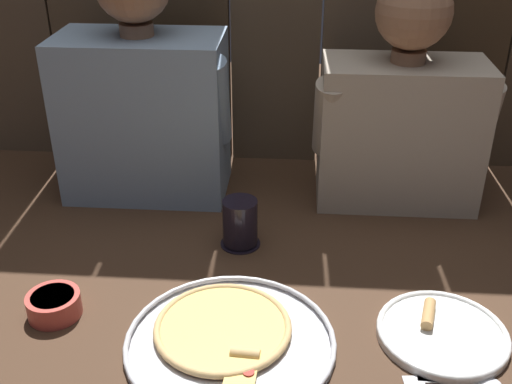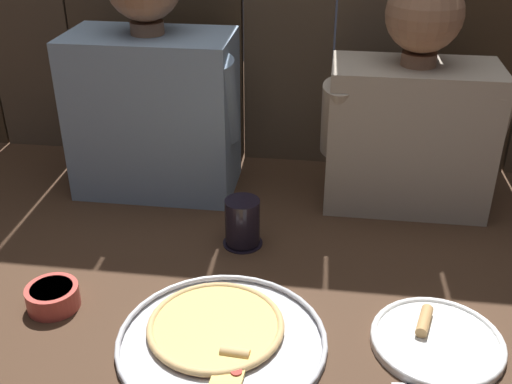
{
  "view_description": "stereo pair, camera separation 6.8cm",
  "coord_description": "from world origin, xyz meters",
  "views": [
    {
      "loc": [
        0.07,
        -0.99,
        0.77
      ],
      "look_at": [
        -0.01,
        0.1,
        0.18
      ],
      "focal_mm": 43.17,
      "sensor_mm": 36.0,
      "label": 1
    },
    {
      "loc": [
        0.14,
        -0.98,
        0.77
      ],
      "look_at": [
        -0.01,
        0.1,
        0.18
      ],
      "focal_mm": 43.17,
      "sensor_mm": 36.0,
      "label": 2
    }
  ],
  "objects": [
    {
      "name": "diner_right",
      "position": [
        0.32,
        0.43,
        0.25
      ],
      "size": [
        0.43,
        0.21,
        0.57
      ],
      "color": "#B2A38E",
      "rests_on": "ground"
    },
    {
      "name": "ground_plane",
      "position": [
        0.0,
        0.0,
        0.0
      ],
      "size": [
        3.2,
        3.2,
        0.0
      ],
      "primitive_type": "plane",
      "color": "#422B1C"
    },
    {
      "name": "pizza_tray",
      "position": [
        -0.05,
        -0.14,
        0.01
      ],
      "size": [
        0.38,
        0.38,
        0.03
      ],
      "color": "silver",
      "rests_on": "ground"
    },
    {
      "name": "dipping_bowl",
      "position": [
        -0.38,
        -0.09,
        0.03
      ],
      "size": [
        0.1,
        0.1,
        0.04
      ],
      "color": "#CC4C42",
      "rests_on": "ground"
    },
    {
      "name": "table_fork",
      "position": [
        0.32,
        -0.21,
        0.0
      ],
      "size": [
        0.13,
        0.03,
        0.01
      ],
      "color": "silver",
      "rests_on": "ground"
    },
    {
      "name": "drinking_glass",
      "position": [
        -0.05,
        0.18,
        0.05
      ],
      "size": [
        0.09,
        0.09,
        0.11
      ],
      "color": "black",
      "rests_on": "ground"
    },
    {
      "name": "table_spoon",
      "position": [
        0.38,
        -0.21,
        0.0
      ],
      "size": [
        0.14,
        0.03,
        0.01
      ],
      "color": "silver",
      "rests_on": "ground"
    },
    {
      "name": "dinner_plate",
      "position": [
        0.34,
        -0.1,
        0.01
      ],
      "size": [
        0.24,
        0.24,
        0.03
      ],
      "color": "white",
      "rests_on": "ground"
    },
    {
      "name": "diner_left",
      "position": [
        -0.32,
        0.43,
        0.27
      ],
      "size": [
        0.44,
        0.23,
        0.62
      ],
      "color": "#849EB7",
      "rests_on": "ground"
    }
  ]
}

